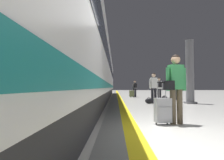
# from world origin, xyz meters

# --- Properties ---
(ground_plane) EXTENTS (120.00, 120.00, 0.00)m
(ground_plane) POSITION_xyz_m (0.00, 0.00, 0.00)
(ground_plane) COLOR silver
(safety_line_strip) EXTENTS (0.36, 80.00, 0.01)m
(safety_line_strip) POSITION_xyz_m (-0.65, 10.00, 0.00)
(safety_line_strip) COLOR yellow
(safety_line_strip) RESTS_ON ground
(tactile_edge_band) EXTENTS (0.66, 80.00, 0.01)m
(tactile_edge_band) POSITION_xyz_m (-1.01, 10.00, 0.00)
(tactile_edge_band) COLOR slate
(tactile_edge_band) RESTS_ON ground
(high_speed_train) EXTENTS (2.94, 34.84, 4.97)m
(high_speed_train) POSITION_xyz_m (-2.81, 9.19, 2.51)
(high_speed_train) COLOR #38383D
(high_speed_train) RESTS_ON ground
(traveller_foreground) EXTENTS (0.56, 0.37, 1.72)m
(traveller_foreground) POSITION_xyz_m (0.48, 1.13, 0.99)
(traveller_foreground) COLOR brown
(traveller_foreground) RESTS_ON ground
(rolling_suitcase_foreground) EXTENTS (0.41, 0.29, 1.03)m
(rolling_suitcase_foreground) POSITION_xyz_m (0.15, 1.06, 0.35)
(rolling_suitcase_foreground) COLOR #9E9EA3
(rolling_suitcase_foreground) RESTS_ON ground
(passenger_near) EXTENTS (0.53, 0.28, 1.73)m
(passenger_near) POSITION_xyz_m (1.19, 7.19, 1.00)
(passenger_near) COLOR black
(passenger_near) RESTS_ON ground
(duffel_bag_near) EXTENTS (0.44, 0.26, 0.36)m
(duffel_bag_near) POSITION_xyz_m (0.87, 6.94, 0.15)
(duffel_bag_near) COLOR black
(duffel_bag_near) RESTS_ON ground
(passenger_mid) EXTENTS (0.49, 0.35, 1.60)m
(passenger_mid) POSITION_xyz_m (2.09, 9.71, 0.95)
(passenger_mid) COLOR black
(passenger_mid) RESTS_ON ground
(duffel_bag_mid) EXTENTS (0.44, 0.26, 0.36)m
(duffel_bag_mid) POSITION_xyz_m (2.40, 9.54, 0.15)
(duffel_bag_mid) COLOR black
(duffel_bag_mid) RESTS_ON ground
(passenger_far) EXTENTS (0.46, 0.38, 1.56)m
(passenger_far) POSITION_xyz_m (0.81, 13.90, 0.93)
(passenger_far) COLOR black
(passenger_far) RESTS_ON ground
(suitcase_far) EXTENTS (0.43, 0.34, 0.63)m
(suitcase_far) POSITION_xyz_m (0.49, 13.63, 0.34)
(suitcase_far) COLOR #596038
(suitcase_far) RESTS_ON ground
(platform_pillar) EXTENTS (0.56, 0.56, 3.60)m
(platform_pillar) POSITION_xyz_m (3.20, 7.08, 1.72)
(platform_pillar) COLOR slate
(platform_pillar) RESTS_ON ground
(waste_bin) EXTENTS (0.46, 0.46, 0.91)m
(waste_bin) POSITION_xyz_m (3.38, 10.42, 0.46)
(waste_bin) COLOR #4C4C51
(waste_bin) RESTS_ON ground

